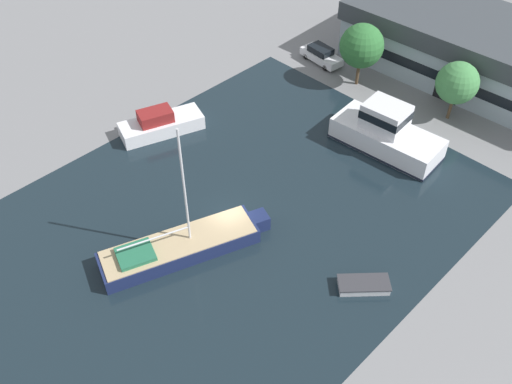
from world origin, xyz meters
TOP-DOWN VIEW (x-y plane):
  - ground_plane at (0.00, 0.00)m, footprint 440.00×440.00m
  - water_canal at (0.00, 0.00)m, footprint 28.44×38.54m
  - warehouse_building at (2.73, 30.52)m, footprint 26.20×12.14m
  - quay_tree_near_building at (4.68, 22.91)m, footprint 3.72×3.72m
  - quay_tree_by_water at (-4.69, 21.56)m, footprint 4.16×4.16m
  - parked_car at (-9.82, 22.20)m, footprint 4.83×2.30m
  - sailboat_moored at (-0.06, -4.43)m, footprint 6.60×12.32m
  - motor_cruiser at (3.03, 15.35)m, footprint 9.58×4.63m
  - small_dinghy at (10.89, 2.12)m, footprint 3.46×3.54m
  - cabin_boat at (-12.12, 3.20)m, footprint 4.77×7.64m

SIDE VIEW (x-z plane):
  - ground_plane at x=0.00m, z-range 0.00..0.00m
  - water_canal at x=0.00m, z-range 0.00..0.01m
  - small_dinghy at x=10.89m, z-range 0.01..0.61m
  - sailboat_moored at x=-0.06m, z-range -4.67..6.03m
  - parked_car at x=-9.82m, z-range 0.00..1.66m
  - cabin_boat at x=-12.12m, z-range -0.30..2.01m
  - motor_cruiser at x=3.03m, z-range -0.56..3.56m
  - warehouse_building at x=2.73m, z-range 0.04..5.84m
  - quay_tree_near_building at x=4.68m, z-range 0.92..6.51m
  - quay_tree_by_water at x=-4.69m, z-range 1.01..7.22m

